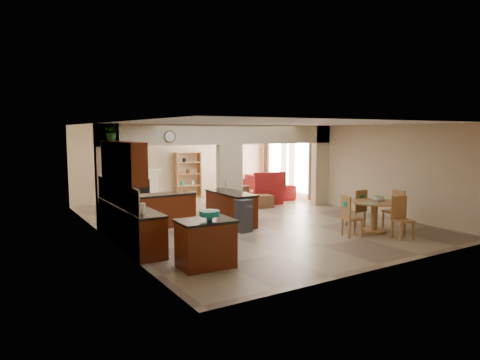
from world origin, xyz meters
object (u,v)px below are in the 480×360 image
kitchen_island (206,243)px  sofa (267,186)px  armchair (233,196)px  dining_table (374,212)px

kitchen_island → sofa: (6.25, 6.81, -0.05)m
kitchen_island → armchair: 6.53m
dining_table → armchair: 5.22m
sofa → armchair: sofa is taller
sofa → armchair: (-2.49, -1.48, -0.02)m
sofa → dining_table: bearing=179.3°
dining_table → sofa: bearing=79.1°
dining_table → sofa: 6.67m
dining_table → sofa: (1.26, 6.54, -0.12)m
armchair → kitchen_island: bearing=27.2°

